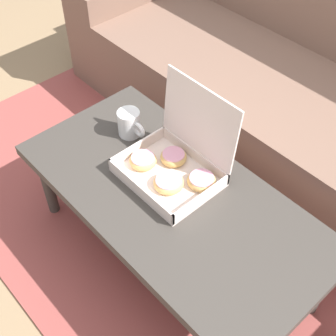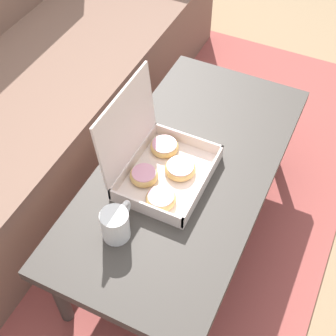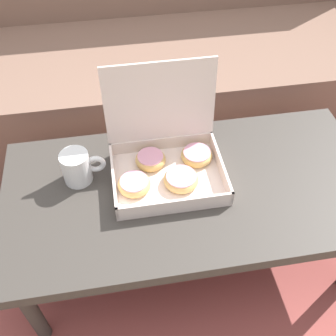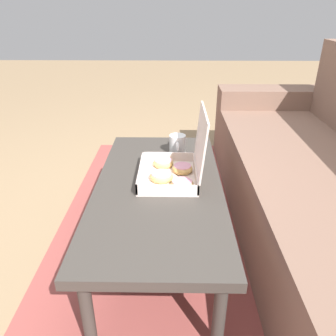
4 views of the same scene
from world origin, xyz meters
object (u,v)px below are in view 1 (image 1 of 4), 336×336
at_px(couch, 319,104).
at_px(coffee_table, 172,201).
at_px(coffee_mug, 130,124).
at_px(pastry_box, 176,162).

relative_size(couch, coffee_table, 2.24).
relative_size(coffee_table, coffee_mug, 8.66).
bearing_deg(pastry_box, coffee_table, -49.16).
bearing_deg(couch, pastry_box, -94.72).
distance_m(couch, coffee_table, 0.88).
xyz_separation_m(coffee_table, pastry_box, (-0.07, 0.08, 0.09)).
bearing_deg(pastry_box, couch, 85.28).
relative_size(coffee_table, pastry_box, 3.40).
relative_size(pastry_box, coffee_mug, 2.55).
xyz_separation_m(pastry_box, coffee_mug, (-0.26, 0.01, -0.00)).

